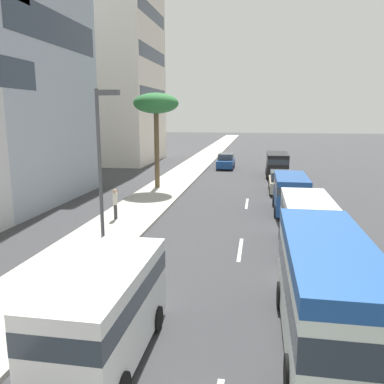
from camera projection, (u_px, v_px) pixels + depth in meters
ground_plane at (250, 185)px, 34.97m from camera, size 198.00×198.00×0.00m
sidewalk_right at (174, 182)px, 36.08m from camera, size 162.00×3.68×0.15m
lane_stripe_mid at (240, 249)px, 18.24m from camera, size 3.20×0.16×0.01m
lane_stripe_far at (247, 204)px, 27.58m from camera, size 3.20×0.16×0.01m
minibus_lead at (327, 289)px, 10.40m from camera, size 6.89×2.30×2.95m
van_second at (307, 221)px, 17.82m from camera, size 4.85×2.22×2.48m
car_third at (226, 161)px, 45.30m from camera, size 4.18×1.91×1.69m
van_fourth at (105, 307)px, 9.87m from camera, size 5.01×2.05×2.45m
van_fifth at (277, 163)px, 39.20m from camera, size 5.24×2.14×2.35m
car_sixth at (281, 182)px, 31.47m from camera, size 4.31×1.94×1.72m
van_seventh at (291, 191)px, 25.06m from camera, size 4.96×2.11×2.32m
pedestrian_near_lamp at (115, 202)px, 22.80m from camera, size 0.36×0.29×1.77m
palm_tree at (156, 105)px, 31.61m from camera, size 3.63×3.63×7.67m
street_lamp at (102, 159)px, 15.43m from camera, size 0.24×0.97×6.95m
office_tower_far at (111, 26)px, 49.15m from camera, size 13.11×10.72×33.71m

